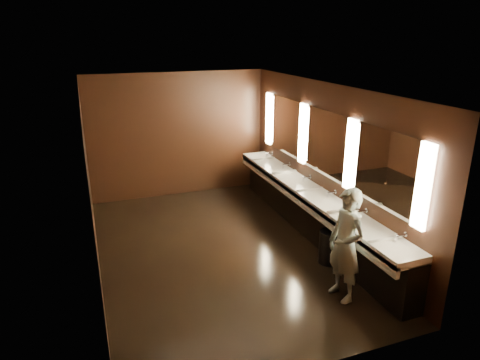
{
  "coord_description": "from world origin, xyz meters",
  "views": [
    {
      "loc": [
        -1.98,
        -6.36,
        3.61
      ],
      "look_at": [
        0.38,
        0.0,
        1.26
      ],
      "focal_mm": 32.0,
      "sensor_mm": 36.0,
      "label": 1
    }
  ],
  "objects": [
    {
      "name": "wall_front",
      "position": [
        0.0,
        -3.0,
        1.4
      ],
      "size": [
        4.0,
        0.02,
        2.8
      ],
      "primitive_type": "cube",
      "color": "black",
      "rests_on": "floor"
    },
    {
      "name": "mirror_band",
      "position": [
        1.98,
        -0.0,
        1.75
      ],
      "size": [
        0.06,
        5.03,
        1.15
      ],
      "color": "#FFE8B7",
      "rests_on": "wall_right"
    },
    {
      "name": "trash_bin",
      "position": [
        1.58,
        -1.01,
        0.28
      ],
      "size": [
        0.41,
        0.41,
        0.56
      ],
      "primitive_type": "cylinder",
      "rotation": [
        0.0,
        0.0,
        -0.15
      ],
      "color": "black",
      "rests_on": "floor"
    },
    {
      "name": "wall_back",
      "position": [
        0.0,
        3.0,
        1.4
      ],
      "size": [
        4.0,
        0.02,
        2.8
      ],
      "primitive_type": "cube",
      "color": "black",
      "rests_on": "floor"
    },
    {
      "name": "sink_counter",
      "position": [
        1.79,
        0.0,
        0.5
      ],
      "size": [
        0.55,
        5.4,
        1.01
      ],
      "color": "black",
      "rests_on": "floor"
    },
    {
      "name": "floor",
      "position": [
        0.0,
        0.0,
        0.0
      ],
      "size": [
        6.0,
        6.0,
        0.0
      ],
      "primitive_type": "plane",
      "color": "black",
      "rests_on": "ground"
    },
    {
      "name": "wall_left",
      "position": [
        -2.0,
        0.0,
        1.4
      ],
      "size": [
        0.02,
        6.0,
        2.8
      ],
      "primitive_type": "cube",
      "color": "black",
      "rests_on": "floor"
    },
    {
      "name": "person",
      "position": [
        1.23,
        -1.92,
        0.82
      ],
      "size": [
        0.47,
        0.65,
        1.65
      ],
      "primitive_type": "imported",
      "rotation": [
        0.0,
        0.0,
        -1.43
      ],
      "color": "#9CD3E8",
      "rests_on": "floor"
    },
    {
      "name": "wall_right",
      "position": [
        2.0,
        0.0,
        1.4
      ],
      "size": [
        0.02,
        6.0,
        2.8
      ],
      "primitive_type": "cube",
      "color": "black",
      "rests_on": "floor"
    },
    {
      "name": "ceiling",
      "position": [
        0.0,
        0.0,
        2.8
      ],
      "size": [
        4.0,
        6.0,
        0.02
      ],
      "primitive_type": "cube",
      "color": "#2D2D2B",
      "rests_on": "wall_back"
    }
  ]
}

